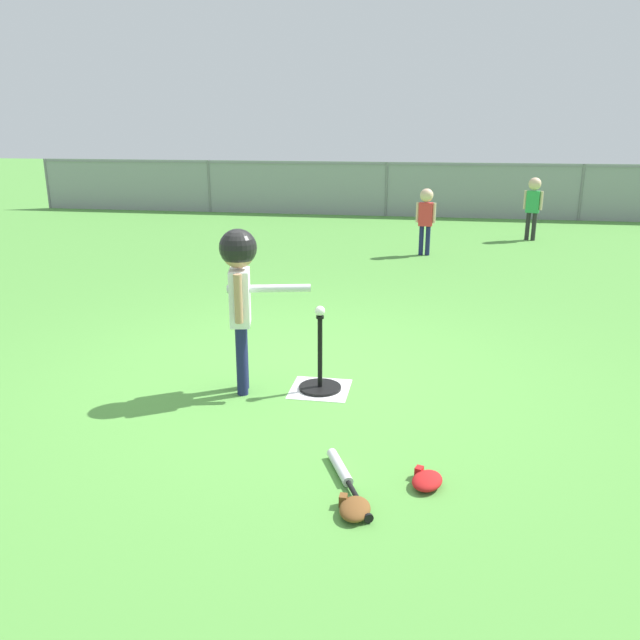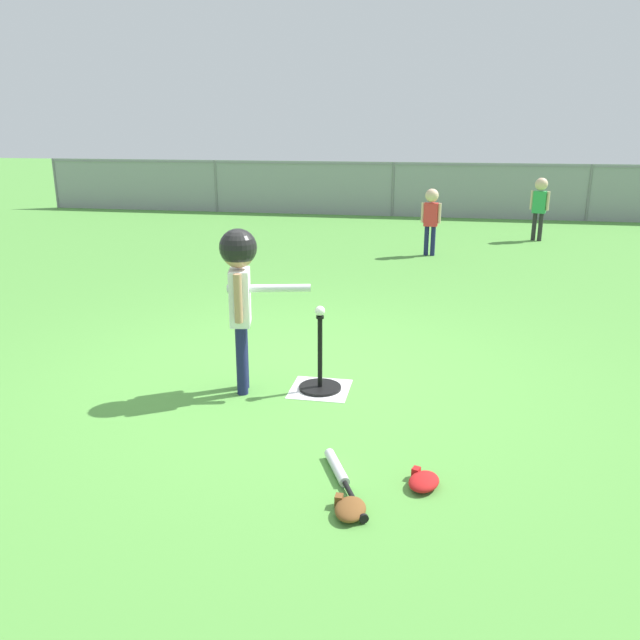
{
  "view_description": "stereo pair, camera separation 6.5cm",
  "coord_description": "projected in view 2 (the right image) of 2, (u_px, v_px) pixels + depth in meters",
  "views": [
    {
      "loc": [
        0.97,
        -4.62,
        1.93
      ],
      "look_at": [
        0.21,
        -0.23,
        0.55
      ],
      "focal_mm": 35.78,
      "sensor_mm": 36.0,
      "label": 1
    },
    {
      "loc": [
        1.03,
        -4.61,
        1.93
      ],
      "look_at": [
        0.21,
        -0.23,
        0.55
      ],
      "focal_mm": 35.78,
      "sensor_mm": 36.0,
      "label": 2
    }
  ],
  "objects": [
    {
      "name": "batter_child",
      "position": [
        240.0,
        278.0,
        4.55
      ],
      "size": [
        0.64,
        0.34,
        1.23
      ],
      "color": "#191E4C",
      "rests_on": "ground_plane"
    },
    {
      "name": "fielder_near_right",
      "position": [
        431.0,
        213.0,
        9.56
      ],
      "size": [
        0.3,
        0.2,
        1.01
      ],
      "color": "#191E4C",
      "rests_on": "ground_plane"
    },
    {
      "name": "fielder_deep_left",
      "position": [
        540.0,
        201.0,
        10.78
      ],
      "size": [
        0.3,
        0.21,
        1.06
      ],
      "color": "#262626",
      "rests_on": "ground_plane"
    },
    {
      "name": "glove_by_plate",
      "position": [
        423.0,
        481.0,
        3.52
      ],
      "size": [
        0.22,
        0.26,
        0.07
      ],
      "color": "#B21919",
      "rests_on": "ground_plane"
    },
    {
      "name": "glove_near_bats",
      "position": [
        350.0,
        509.0,
        3.27
      ],
      "size": [
        0.17,
        0.22,
        0.07
      ],
      "color": "brown",
      "rests_on": "ground_plane"
    },
    {
      "name": "outfield_fence",
      "position": [
        393.0,
        187.0,
        13.71
      ],
      "size": [
        16.06,
        0.06,
        1.15
      ],
      "color": "slate",
      "rests_on": "ground_plane"
    },
    {
      "name": "home_plate",
      "position": [
        320.0,
        389.0,
        4.83
      ],
      "size": [
        0.44,
        0.44,
        0.01
      ],
      "primitive_type": "cube",
      "color": "white",
      "rests_on": "ground_plane"
    },
    {
      "name": "batting_tee",
      "position": [
        320.0,
        379.0,
        4.81
      ],
      "size": [
        0.32,
        0.32,
        0.58
      ],
      "color": "black",
      "rests_on": "ground_plane"
    },
    {
      "name": "baseball_on_tee",
      "position": [
        320.0,
        311.0,
        4.65
      ],
      "size": [
        0.07,
        0.07,
        0.07
      ],
      "primitive_type": "sphere",
      "color": "white",
      "rests_on": "batting_tee"
    },
    {
      "name": "spare_bat_silver",
      "position": [
        340.0,
        474.0,
        3.61
      ],
      "size": [
        0.34,
        0.66,
        0.06
      ],
      "color": "silver",
      "rests_on": "ground_plane"
    },
    {
      "name": "ground_plane",
      "position": [
        300.0,
        376.0,
        5.08
      ],
      "size": [
        60.0,
        60.0,
        0.0
      ],
      "primitive_type": "plane",
      "color": "#51933D"
    }
  ]
}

